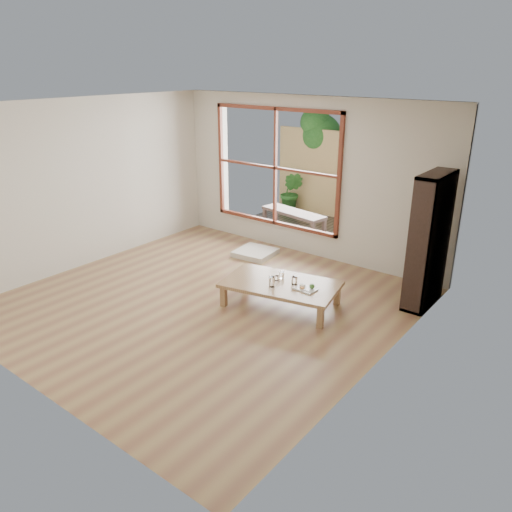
# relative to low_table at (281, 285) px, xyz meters

# --- Properties ---
(ground) EXTENTS (5.00, 5.00, 0.00)m
(ground) POSITION_rel_low_table_xyz_m (-0.86, -0.54, -0.29)
(ground) COLOR #9F804F
(ground) RESTS_ON ground
(low_table) EXTENTS (1.66, 1.15, 0.33)m
(low_table) POSITION_rel_low_table_xyz_m (0.00, 0.00, 0.00)
(low_table) COLOR #9B774B
(low_table) RESTS_ON ground
(floor_cushion) EXTENTS (0.67, 0.67, 0.09)m
(floor_cushion) POSITION_rel_low_table_xyz_m (-1.43, 1.27, -0.25)
(floor_cushion) COLOR beige
(floor_cushion) RESTS_ON ground
(bookshelf) EXTENTS (0.29, 0.81, 1.79)m
(bookshelf) POSITION_rel_low_table_xyz_m (1.48, 1.24, 0.61)
(bookshelf) COLOR #31211B
(bookshelf) RESTS_ON ground
(glass_tall) EXTENTS (0.08, 0.08, 0.14)m
(glass_tall) POSITION_rel_low_table_xyz_m (-0.02, -0.17, 0.11)
(glass_tall) COLOR silver
(glass_tall) RESTS_ON low_table
(glass_mid) EXTENTS (0.08, 0.08, 0.11)m
(glass_mid) POSITION_rel_low_table_xyz_m (0.17, 0.07, 0.09)
(glass_mid) COLOR silver
(glass_mid) RESTS_ON low_table
(glass_short) EXTENTS (0.07, 0.07, 0.09)m
(glass_short) POSITION_rel_low_table_xyz_m (-0.08, 0.13, 0.08)
(glass_short) COLOR silver
(glass_short) RESTS_ON low_table
(glass_small) EXTENTS (0.05, 0.05, 0.07)m
(glass_small) POSITION_rel_low_table_xyz_m (-0.08, 0.02, 0.07)
(glass_small) COLOR silver
(glass_small) RESTS_ON low_table
(food_tray) EXTENTS (0.29, 0.22, 0.09)m
(food_tray) POSITION_rel_low_table_xyz_m (0.39, 0.03, 0.06)
(food_tray) COLOR white
(food_tray) RESTS_ON low_table
(deck) EXTENTS (2.80, 2.00, 0.05)m
(deck) POSITION_rel_low_table_xyz_m (-1.46, 3.02, -0.29)
(deck) COLOR #352E27
(deck) RESTS_ON ground
(garden_bench) EXTENTS (1.39, 0.62, 0.43)m
(garden_bench) POSITION_rel_low_table_xyz_m (-1.55, 2.60, 0.10)
(garden_bench) COLOR #31211B
(garden_bench) RESTS_ON deck
(bamboo_fence) EXTENTS (2.80, 0.06, 1.80)m
(bamboo_fence) POSITION_rel_low_table_xyz_m (-1.46, 4.02, 0.61)
(bamboo_fence) COLOR tan
(bamboo_fence) RESTS_ON ground
(shrub_right) EXTENTS (0.89, 0.80, 0.87)m
(shrub_right) POSITION_rel_low_table_xyz_m (-0.64, 3.60, 0.17)
(shrub_right) COLOR #306525
(shrub_right) RESTS_ON deck
(shrub_left) EXTENTS (0.56, 0.48, 0.89)m
(shrub_left) POSITION_rel_low_table_xyz_m (-2.36, 3.74, 0.18)
(shrub_left) COLOR #306525
(shrub_left) RESTS_ON deck
(garden_tree) EXTENTS (1.04, 0.85, 2.22)m
(garden_tree) POSITION_rel_low_table_xyz_m (-2.14, 4.32, 1.33)
(garden_tree) COLOR #4C3D2D
(garden_tree) RESTS_ON ground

